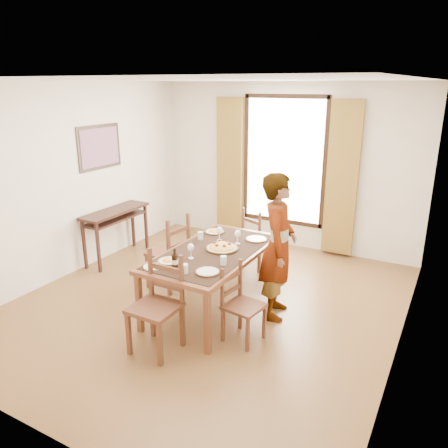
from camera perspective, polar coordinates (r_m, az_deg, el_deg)
The scene contains 22 objects.
ground at distance 5.64m, azimuth -2.05°, elevation -10.27°, with size 5.00×5.00×0.00m, color #512B19.
room_shell at distance 5.21m, azimuth -1.56°, elevation 5.48°, with size 4.60×5.10×2.74m.
console_table at distance 6.98m, azimuth -14.00°, elevation 0.89°, with size 0.38×1.20×0.80m.
dining_table at distance 5.25m, azimuth -1.39°, elevation -4.12°, with size 1.00×1.88×0.76m.
chair_west at distance 5.90m, azimuth -7.09°, elevation -3.94°, with size 0.51×0.51×1.03m.
chair_north at distance 6.54m, azimuth 4.49°, elevation -2.10°, with size 0.53×0.53×0.92m.
chair_south at distance 4.59m, azimuth -8.73°, elevation -10.69°, with size 0.46×0.46×1.03m.
chair_east at distance 4.75m, azimuth 2.31°, elevation -10.66°, with size 0.43×0.43×0.85m.
man at distance 5.08m, azimuth 7.09°, elevation -2.96°, with size 0.57×0.72×1.73m, color #9B9FA4.
plate_sw at distance 4.93m, azimuth -7.19°, elevation -4.66°, with size 0.27×0.27×0.05m, color silver, non-canonical shape.
plate_se at distance 4.62m, azimuth -2.17°, elevation -6.08°, with size 0.27×0.27×0.05m, color silver, non-canonical shape.
plate_nw at distance 5.84m, azimuth -1.24°, elevation -0.87°, with size 0.27×0.27×0.05m, color silver, non-canonical shape.
plate_ne at distance 5.58m, azimuth 4.23°, elevation -1.81°, with size 0.27×0.27×0.05m, color silver, non-canonical shape.
pasta_platter at distance 5.24m, azimuth -0.27°, elevation -2.82°, with size 0.40×0.40×0.10m, color #B04716, non-canonical shape.
caprese_plate at distance 4.82m, azimuth -9.31°, elevation -5.40°, with size 0.20×0.20×0.04m, color silver, non-canonical shape.
wine_glass_a at distance 4.97m, azimuth -4.36°, elevation -3.54°, with size 0.08×0.08×0.18m, color white, non-canonical shape.
wine_glass_b at distance 5.41m, azimuth 1.79°, elevation -1.69°, with size 0.08×0.08×0.18m, color white, non-canonical shape.
wine_glass_c at distance 5.52m, azimuth -0.61°, elevation -1.27°, with size 0.08×0.08×0.18m, color white, non-canonical shape.
tumbler_a at distance 4.81m, azimuth -0.07°, elevation -4.78°, with size 0.07×0.07×0.10m, color silver.
tumbler_b at distance 5.59m, azimuth -3.10°, elevation -1.52°, with size 0.07×0.07×0.10m, color silver.
tumbler_c at distance 4.62m, azimuth -5.14°, elevation -5.83°, with size 0.07×0.07×0.10m, color silver.
wine_bottle at distance 4.67m, azimuth -6.44°, elevation -4.63°, with size 0.07×0.07×0.25m, color black, non-canonical shape.
Camera 1 is at (2.57, -4.25, 2.66)m, focal length 35.00 mm.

